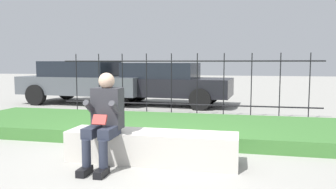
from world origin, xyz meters
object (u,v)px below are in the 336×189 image
car_parked_left (84,81)px  car_parked_center (165,83)px  person_seated_reader (104,117)px  stone_bench (151,149)px

car_parked_left → car_parked_center: size_ratio=1.00×
person_seated_reader → car_parked_center: (-0.63, 6.19, 0.06)m
person_seated_reader → car_parked_center: 6.22m
stone_bench → car_parked_left: 6.98m
person_seated_reader → car_parked_center: size_ratio=0.29×
car_parked_left → stone_bench: bearing=-52.8°
stone_bench → person_seated_reader: (-0.54, -0.30, 0.47)m
person_seated_reader → car_parked_left: (-3.34, 6.07, 0.09)m
stone_bench → car_parked_left: car_parked_left is taller
stone_bench → person_seated_reader: size_ratio=1.90×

